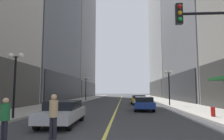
{
  "coord_description": "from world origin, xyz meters",
  "views": [
    {
      "loc": [
        0.83,
        -4.58,
        1.9
      ],
      "look_at": [
        -1.07,
        26.17,
        5.1
      ],
      "focal_mm": 32.24,
      "sensor_mm": 36.0,
      "label": 1
    }
  ],
  "objects_px": {
    "street_lamp_left_near": "(15,70)",
    "fire_hydrant_right": "(213,113)",
    "car_blue": "(144,103)",
    "pedestrian_in_tan_trench": "(54,113)",
    "car_yellow": "(138,99)",
    "street_lamp_right_mid": "(169,80)",
    "car_silver": "(63,112)",
    "street_lamp_left_far": "(86,84)",
    "pedestrian_in_green_parka": "(5,116)"
  },
  "relations": [
    {
      "from": "street_lamp_left_near",
      "to": "fire_hydrant_right",
      "type": "bearing_deg",
      "value": 6.8
    },
    {
      "from": "car_blue",
      "to": "pedestrian_in_tan_trench",
      "type": "xyz_separation_m",
      "value": [
        -4.7,
        -11.97,
        0.31
      ]
    },
    {
      "from": "car_yellow",
      "to": "street_lamp_right_mid",
      "type": "bearing_deg",
      "value": -36.88
    },
    {
      "from": "car_silver",
      "to": "street_lamp_left_far",
      "type": "bearing_deg",
      "value": 98.17
    },
    {
      "from": "car_yellow",
      "to": "fire_hydrant_right",
      "type": "distance_m",
      "value": 14.45
    },
    {
      "from": "fire_hydrant_right",
      "to": "street_lamp_left_far",
      "type": "bearing_deg",
      "value": 120.02
    },
    {
      "from": "pedestrian_in_tan_trench",
      "to": "street_lamp_left_near",
      "type": "distance_m",
      "value": 6.92
    },
    {
      "from": "fire_hydrant_right",
      "to": "car_blue",
      "type": "bearing_deg",
      "value": 127.32
    },
    {
      "from": "street_lamp_left_near",
      "to": "pedestrian_in_tan_trench",
      "type": "bearing_deg",
      "value": -47.87
    },
    {
      "from": "car_yellow",
      "to": "street_lamp_left_near",
      "type": "xyz_separation_m",
      "value": [
        -9.14,
        -15.42,
        2.54
      ]
    },
    {
      "from": "pedestrian_in_green_parka",
      "to": "car_silver",
      "type": "bearing_deg",
      "value": 75.59
    },
    {
      "from": "pedestrian_in_tan_trench",
      "to": "street_lamp_left_near",
      "type": "bearing_deg",
      "value": 132.13
    },
    {
      "from": "car_blue",
      "to": "car_yellow",
      "type": "height_order",
      "value": "same"
    },
    {
      "from": "car_yellow",
      "to": "street_lamp_left_near",
      "type": "bearing_deg",
      "value": -120.67
    },
    {
      "from": "pedestrian_in_green_parka",
      "to": "pedestrian_in_tan_trench",
      "type": "bearing_deg",
      "value": 18.41
    },
    {
      "from": "pedestrian_in_tan_trench",
      "to": "fire_hydrant_right",
      "type": "height_order",
      "value": "pedestrian_in_tan_trench"
    },
    {
      "from": "car_blue",
      "to": "street_lamp_right_mid",
      "type": "bearing_deg",
      "value": 56.4
    },
    {
      "from": "pedestrian_in_green_parka",
      "to": "street_lamp_right_mid",
      "type": "relative_size",
      "value": 0.37
    },
    {
      "from": "street_lamp_left_far",
      "to": "car_blue",
      "type": "bearing_deg",
      "value": -62.54
    },
    {
      "from": "pedestrian_in_tan_trench",
      "to": "street_lamp_right_mid",
      "type": "bearing_deg",
      "value": 64.41
    },
    {
      "from": "car_blue",
      "to": "pedestrian_in_tan_trench",
      "type": "relative_size",
      "value": 2.61
    },
    {
      "from": "car_yellow",
      "to": "street_lamp_left_far",
      "type": "distance_m",
      "value": 13.2
    },
    {
      "from": "street_lamp_left_near",
      "to": "street_lamp_left_far",
      "type": "height_order",
      "value": "same"
    },
    {
      "from": "car_blue",
      "to": "fire_hydrant_right",
      "type": "xyz_separation_m",
      "value": [
        4.2,
        -5.52,
        -0.32
      ]
    },
    {
      "from": "car_silver",
      "to": "street_lamp_left_far",
      "type": "height_order",
      "value": "street_lamp_left_far"
    },
    {
      "from": "car_blue",
      "to": "pedestrian_in_green_parka",
      "type": "height_order",
      "value": "pedestrian_in_green_parka"
    },
    {
      "from": "street_lamp_left_far",
      "to": "street_lamp_right_mid",
      "type": "relative_size",
      "value": 1.0
    },
    {
      "from": "pedestrian_in_tan_trench",
      "to": "fire_hydrant_right",
      "type": "xyz_separation_m",
      "value": [
        8.9,
        6.45,
        -0.63
      ]
    },
    {
      "from": "car_yellow",
      "to": "pedestrian_in_tan_trench",
      "type": "height_order",
      "value": "pedestrian_in_tan_trench"
    },
    {
      "from": "street_lamp_left_near",
      "to": "street_lamp_left_far",
      "type": "bearing_deg",
      "value": 90.0
    },
    {
      "from": "car_silver",
      "to": "street_lamp_left_near",
      "type": "relative_size",
      "value": 1.02
    },
    {
      "from": "street_lamp_left_far",
      "to": "car_silver",
      "type": "bearing_deg",
      "value": -81.83
    },
    {
      "from": "pedestrian_in_green_parka",
      "to": "pedestrian_in_tan_trench",
      "type": "relative_size",
      "value": 0.93
    },
    {
      "from": "car_blue",
      "to": "car_yellow",
      "type": "xyz_separation_m",
      "value": [
        0.05,
        8.32,
        -0.0
      ]
    },
    {
      "from": "car_silver",
      "to": "street_lamp_left_far",
      "type": "xyz_separation_m",
      "value": [
        -3.75,
        26.1,
        2.54
      ]
    },
    {
      "from": "pedestrian_in_green_parka",
      "to": "street_lamp_left_near",
      "type": "bearing_deg",
      "value": 116.83
    },
    {
      "from": "car_blue",
      "to": "pedestrian_in_green_parka",
      "type": "distance_m",
      "value": 14.04
    },
    {
      "from": "car_blue",
      "to": "pedestrian_in_tan_trench",
      "type": "distance_m",
      "value": 12.86
    },
    {
      "from": "car_yellow",
      "to": "street_lamp_right_mid",
      "type": "relative_size",
      "value": 0.97
    },
    {
      "from": "pedestrian_in_green_parka",
      "to": "pedestrian_in_tan_trench",
      "type": "xyz_separation_m",
      "value": [
        1.66,
        0.55,
        0.09
      ]
    },
    {
      "from": "car_silver",
      "to": "street_lamp_left_far",
      "type": "distance_m",
      "value": 26.49
    },
    {
      "from": "car_silver",
      "to": "fire_hydrant_right",
      "type": "relative_size",
      "value": 5.67
    },
    {
      "from": "car_yellow",
      "to": "street_lamp_left_far",
      "type": "height_order",
      "value": "street_lamp_left_far"
    },
    {
      "from": "car_silver",
      "to": "pedestrian_in_tan_trench",
      "type": "bearing_deg",
      "value": -78.99
    },
    {
      "from": "pedestrian_in_green_parka",
      "to": "street_lamp_left_far",
      "type": "height_order",
      "value": "street_lamp_left_far"
    },
    {
      "from": "car_silver",
      "to": "car_yellow",
      "type": "relative_size",
      "value": 1.05
    },
    {
      "from": "car_blue",
      "to": "street_lamp_left_near",
      "type": "height_order",
      "value": "street_lamp_left_near"
    },
    {
      "from": "car_blue",
      "to": "street_lamp_right_mid",
      "type": "distance_m",
      "value": 7.16
    },
    {
      "from": "car_yellow",
      "to": "fire_hydrant_right",
      "type": "relative_size",
      "value": 5.38
    },
    {
      "from": "pedestrian_in_tan_trench",
      "to": "street_lamp_right_mid",
      "type": "relative_size",
      "value": 0.4
    }
  ]
}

